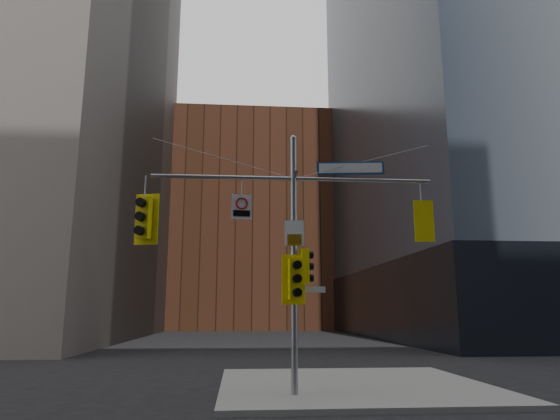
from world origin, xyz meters
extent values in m
plane|color=black|center=(0.00, 0.00, 0.00)|extent=(160.00, 160.00, 0.00)
cube|color=gray|center=(2.00, 4.00, 0.07)|extent=(8.00, 8.00, 0.15)
cube|color=brown|center=(0.00, 58.00, 14.00)|extent=(26.00, 20.00, 28.00)
cylinder|color=gray|center=(0.00, 2.00, 3.60)|extent=(0.18, 0.18, 7.20)
sphere|color=gray|center=(0.00, 2.00, 7.20)|extent=(0.20, 0.20, 0.20)
cylinder|color=gray|center=(-2.00, 2.00, 6.00)|extent=(4.00, 0.11, 0.11)
cylinder|color=gray|center=(2.00, 2.00, 6.00)|extent=(4.00, 0.11, 0.11)
cylinder|color=gray|center=(0.00, 1.65, 6.00)|extent=(0.10, 0.70, 0.10)
cylinder|color=gray|center=(-2.00, 2.00, 6.55)|extent=(4.00, 0.02, 1.12)
cylinder|color=gray|center=(2.00, 2.00, 6.55)|extent=(4.00, 0.02, 1.12)
cube|color=yellow|center=(-4.13, 2.00, 4.80)|extent=(0.43, 0.35, 1.16)
cube|color=yellow|center=(-4.08, 2.19, 4.80)|extent=(0.67, 0.22, 1.43)
cylinder|color=black|center=(-4.19, 1.79, 5.19)|extent=(0.28, 0.23, 0.24)
cylinder|color=black|center=(-4.17, 1.87, 5.19)|extent=(0.21, 0.08, 0.21)
cylinder|color=black|center=(-4.19, 1.79, 4.80)|extent=(0.28, 0.23, 0.24)
cylinder|color=black|center=(-4.17, 1.87, 4.80)|extent=(0.21, 0.08, 0.21)
cylinder|color=black|center=(-4.19, 1.79, 4.41)|extent=(0.28, 0.23, 0.24)
cylinder|color=black|center=(-4.17, 1.87, 4.41)|extent=(0.21, 0.08, 0.21)
cube|color=yellow|center=(3.70, 2.00, 4.80)|extent=(0.32, 0.23, 0.96)
cube|color=yellow|center=(3.70, 1.84, 4.80)|extent=(0.57, 0.06, 1.19)
cylinder|color=black|center=(3.71, 2.18, 5.12)|extent=(0.21, 0.15, 0.20)
cylinder|color=black|center=(3.71, 2.11, 5.12)|extent=(0.17, 0.02, 0.17)
cylinder|color=black|center=(3.71, 2.18, 4.80)|extent=(0.21, 0.15, 0.20)
cylinder|color=black|center=(3.71, 2.11, 4.80)|extent=(0.17, 0.02, 0.17)
cylinder|color=black|center=(3.71, 2.18, 4.48)|extent=(0.21, 0.15, 0.20)
cylinder|color=black|center=(3.71, 2.11, 4.48)|extent=(0.17, 0.02, 0.17)
cube|color=yellow|center=(0.28, 2.00, 3.51)|extent=(0.27, 0.34, 0.95)
cylinder|color=black|center=(0.46, 2.03, 3.82)|extent=(0.18, 0.22, 0.20)
cylinder|color=black|center=(0.39, 2.02, 3.82)|extent=(0.05, 0.17, 0.17)
cylinder|color=black|center=(0.46, 2.03, 3.51)|extent=(0.18, 0.22, 0.20)
cylinder|color=black|center=(0.39, 2.02, 3.51)|extent=(0.05, 0.17, 0.17)
cylinder|color=black|center=(0.46, 2.03, 3.19)|extent=(0.18, 0.22, 0.20)
cylinder|color=#0CE559|center=(0.39, 2.02, 3.19)|extent=(0.05, 0.17, 0.17)
cube|color=yellow|center=(0.00, 1.72, 3.14)|extent=(0.39, 0.30, 1.09)
cube|color=yellow|center=(-0.03, 1.90, 3.14)|extent=(0.64, 0.14, 1.35)
cylinder|color=black|center=(0.03, 1.52, 3.50)|extent=(0.25, 0.20, 0.23)
cylinder|color=black|center=(0.02, 1.60, 3.50)|extent=(0.20, 0.05, 0.20)
cylinder|color=black|center=(0.03, 1.52, 3.14)|extent=(0.25, 0.20, 0.23)
cylinder|color=black|center=(0.02, 1.60, 3.14)|extent=(0.20, 0.05, 0.20)
cylinder|color=black|center=(0.03, 1.52, 2.78)|extent=(0.25, 0.20, 0.23)
cylinder|color=black|center=(0.02, 1.60, 2.78)|extent=(0.20, 0.05, 0.20)
cube|color=navy|center=(1.66, 2.00, 6.35)|extent=(1.92, 0.28, 0.38)
cube|color=silver|center=(1.66, 1.98, 6.35)|extent=(1.80, 0.24, 0.29)
cube|color=silver|center=(-1.46, 1.98, 5.15)|extent=(0.56, 0.10, 0.70)
torus|color=#B20A0A|center=(-1.46, 1.96, 5.24)|extent=(0.35, 0.09, 0.35)
cube|color=black|center=(-1.46, 1.96, 4.96)|extent=(0.46, 0.07, 0.17)
cube|color=silver|center=(0.00, 1.88, 4.41)|extent=(0.54, 0.09, 0.71)
cube|color=#D88C00|center=(0.00, 1.86, 4.22)|extent=(0.39, 0.06, 0.31)
cube|color=silver|center=(0.45, 2.00, 2.88)|extent=(0.83, 0.05, 0.17)
cube|color=#145926|center=(0.00, 2.45, 2.83)|extent=(0.04, 0.76, 0.15)
camera|label=1|loc=(-1.49, -11.67, 2.30)|focal=32.00mm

